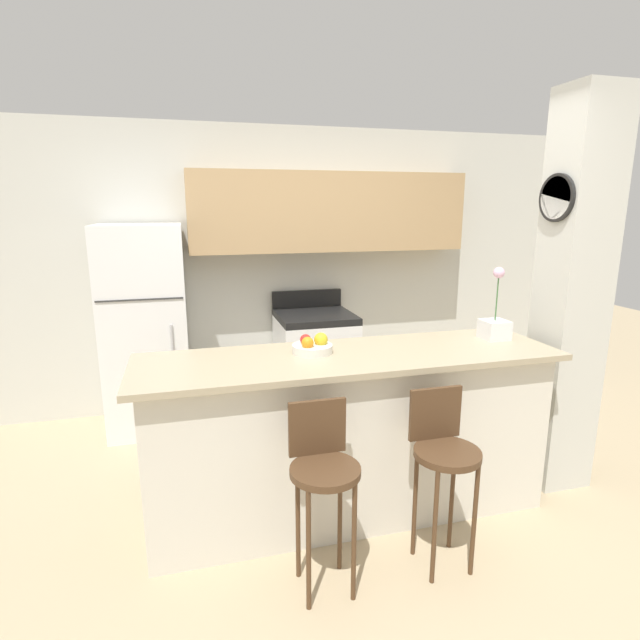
{
  "coord_description": "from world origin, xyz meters",
  "views": [
    {
      "loc": [
        -0.9,
        -2.62,
        1.85
      ],
      "look_at": [
        0.0,
        0.68,
        1.07
      ],
      "focal_mm": 28.0,
      "sensor_mm": 36.0,
      "label": 1
    }
  ],
  "objects": [
    {
      "name": "pillar_right",
      "position": [
        1.48,
        -0.01,
        1.28
      ],
      "size": [
        0.38,
        0.32,
        2.55
      ],
      "color": "silver",
      "rests_on": "ground_plane"
    },
    {
      "name": "fruit_bowl",
      "position": [
        -0.21,
        0.08,
        1.05
      ],
      "size": [
        0.24,
        0.24,
        0.12
      ],
      "color": "silver",
      "rests_on": "counter_bar"
    },
    {
      "name": "counter_bar",
      "position": [
        0.0,
        0.0,
        0.51
      ],
      "size": [
        2.46,
        0.69,
        1.01
      ],
      "color": "silver",
      "rests_on": "ground_plane"
    },
    {
      "name": "trash_bin",
      "position": [
        -0.69,
        1.39,
        0.19
      ],
      "size": [
        0.28,
        0.28,
        0.38
      ],
      "color": "#59595B",
      "rests_on": "ground_plane"
    },
    {
      "name": "wall_back",
      "position": [
        0.16,
        1.91,
        1.48
      ],
      "size": [
        5.6,
        0.38,
        2.55
      ],
      "color": "silver",
      "rests_on": "ground_plane"
    },
    {
      "name": "refrigerator",
      "position": [
        -1.24,
        1.61,
        0.86
      ],
      "size": [
        0.66,
        0.66,
        1.71
      ],
      "color": "white",
      "rests_on": "ground_plane"
    },
    {
      "name": "ground_plane",
      "position": [
        0.0,
        0.0,
        0.0
      ],
      "size": [
        14.0,
        14.0,
        0.0
      ],
      "primitive_type": "plane",
      "color": "tan"
    },
    {
      "name": "bar_stool_left",
      "position": [
        -0.32,
        -0.54,
        0.61
      ],
      "size": [
        0.34,
        0.34,
        0.93
      ],
      "color": "#4C331E",
      "rests_on": "ground_plane"
    },
    {
      "name": "orchid_vase",
      "position": [
        1.0,
        0.08,
        1.11
      ],
      "size": [
        0.16,
        0.16,
        0.46
      ],
      "color": "white",
      "rests_on": "counter_bar"
    },
    {
      "name": "bar_stool_right",
      "position": [
        0.32,
        -0.54,
        0.61
      ],
      "size": [
        0.34,
        0.34,
        0.93
      ],
      "color": "#4C331E",
      "rests_on": "ground_plane"
    },
    {
      "name": "stove_range",
      "position": [
        0.21,
        1.61,
        0.46
      ],
      "size": [
        0.67,
        0.66,
        1.07
      ],
      "color": "white",
      "rests_on": "ground_plane"
    }
  ]
}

